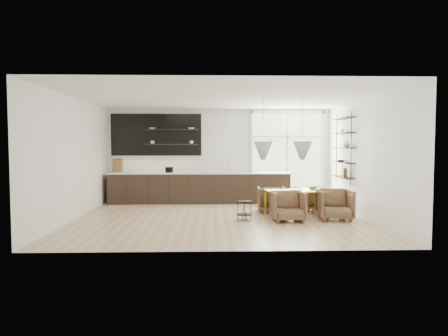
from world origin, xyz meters
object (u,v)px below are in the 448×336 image
armchair_back_right (311,199)px  armchair_front_right (335,205)px  armchair_front_left (288,206)px  wire_stool (244,208)px  dining_table (302,192)px  armchair_back_left (271,199)px

armchair_back_right → armchair_front_right: bearing=80.9°
armchair_front_left → armchair_front_right: 1.16m
armchair_back_right → armchair_front_left: (-0.90, -1.49, 0.02)m
armchair_back_right → armchair_front_left: armchair_front_left is taller
armchair_front_left → wire_stool: armchair_front_left is taller
armchair_front_left → armchair_front_right: armchair_front_right is taller
armchair_front_right → armchair_front_left: bearing=-168.8°
dining_table → armchair_front_right: (0.66, -0.54, -0.24)m
armchair_back_left → armchair_front_right: size_ratio=0.93×
armchair_back_right → armchair_front_left: bearing=39.4°
dining_table → armchair_front_right: size_ratio=2.32×
wire_stool → armchair_front_right: bearing=-1.1°
armchair_back_left → armchair_front_left: 1.30m
dining_table → wire_stool: size_ratio=4.08×
dining_table → armchair_front_left: 0.87m
armchair_back_left → wire_stool: (-0.81, -1.11, -0.05)m
armchair_back_right → armchair_front_right: (0.24, -1.35, 0.04)m
armchair_front_right → dining_table: bearing=145.3°
dining_table → armchair_back_left: (-0.67, 0.61, -0.27)m
armchair_back_right → armchair_front_left: 1.74m
armchair_back_left → armchair_front_right: (1.34, -1.15, 0.02)m
dining_table → wire_stool: bearing=-167.4°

